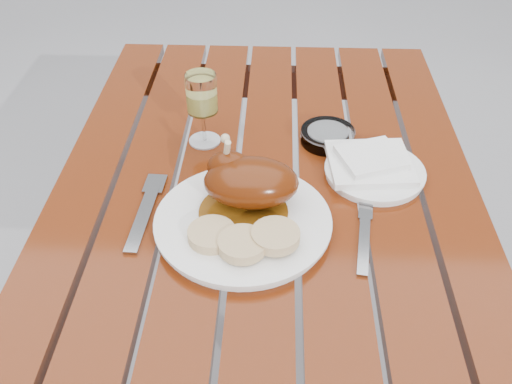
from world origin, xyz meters
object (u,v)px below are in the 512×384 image
wine_glass (203,110)px  dinner_plate (243,223)px  ashtray (328,136)px  side_plate (375,172)px  table (264,312)px

wine_glass → dinner_plate: bearing=-69.8°
dinner_plate → wine_glass: wine_glass is taller
wine_glass → ashtray: wine_glass is taller
dinner_plate → side_plate: size_ratio=1.59×
dinner_plate → ashtray: bearing=59.2°
table → wine_glass: wine_glass is taller
dinner_plate → ashtray: size_ratio=2.73×
side_plate → ashtray: size_ratio=1.72×
table → wine_glass: (-0.13, 0.14, 0.45)m
table → wine_glass: 0.49m
table → dinner_plate: (-0.04, -0.12, 0.38)m
dinner_plate → side_plate: bearing=32.5°
wine_glass → side_plate: size_ratio=0.80×
dinner_plate → side_plate: 0.29m
dinner_plate → table: bearing=72.9°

